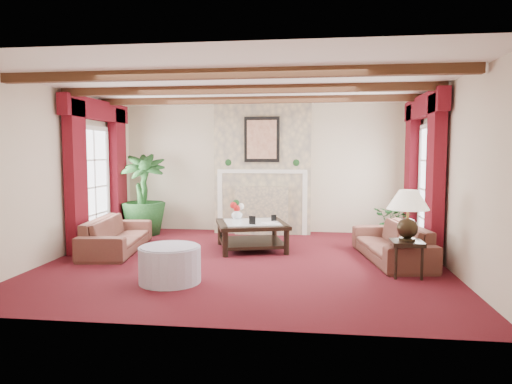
# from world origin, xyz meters

# --- Properties ---
(floor) EXTENTS (6.00, 6.00, 0.00)m
(floor) POSITION_xyz_m (0.00, 0.00, 0.00)
(floor) COLOR #420B12
(floor) RESTS_ON ground
(ceiling) EXTENTS (6.00, 6.00, 0.00)m
(ceiling) POSITION_xyz_m (0.00, 0.00, 2.70)
(ceiling) COLOR white
(ceiling) RESTS_ON floor
(back_wall) EXTENTS (6.00, 0.02, 2.70)m
(back_wall) POSITION_xyz_m (0.00, 2.75, 1.35)
(back_wall) COLOR beige
(back_wall) RESTS_ON ground
(left_wall) EXTENTS (0.02, 5.50, 2.70)m
(left_wall) POSITION_xyz_m (-3.00, 0.00, 1.35)
(left_wall) COLOR beige
(left_wall) RESTS_ON ground
(right_wall) EXTENTS (0.02, 5.50, 2.70)m
(right_wall) POSITION_xyz_m (3.00, 0.00, 1.35)
(right_wall) COLOR beige
(right_wall) RESTS_ON ground
(ceiling_beams) EXTENTS (6.00, 3.00, 0.12)m
(ceiling_beams) POSITION_xyz_m (0.00, 0.00, 2.64)
(ceiling_beams) COLOR #3E2413
(ceiling_beams) RESTS_ON ceiling
(fireplace) EXTENTS (2.00, 0.52, 2.70)m
(fireplace) POSITION_xyz_m (0.00, 2.55, 2.70)
(fireplace) COLOR tan
(fireplace) RESTS_ON ground
(french_door_left) EXTENTS (0.10, 1.10, 2.16)m
(french_door_left) POSITION_xyz_m (-2.97, 1.00, 2.13)
(french_door_left) COLOR white
(french_door_left) RESTS_ON ground
(french_door_right) EXTENTS (0.10, 1.10, 2.16)m
(french_door_right) POSITION_xyz_m (2.97, 1.00, 2.13)
(french_door_right) COLOR white
(french_door_right) RESTS_ON ground
(curtains_left) EXTENTS (0.20, 2.40, 2.55)m
(curtains_left) POSITION_xyz_m (-2.86, 1.00, 2.55)
(curtains_left) COLOR #520A14
(curtains_left) RESTS_ON ground
(curtains_right) EXTENTS (0.20, 2.40, 2.55)m
(curtains_right) POSITION_xyz_m (2.86, 1.00, 2.55)
(curtains_right) COLOR #520A14
(curtains_right) RESTS_ON ground
(sofa_left) EXTENTS (2.10, 1.06, 0.76)m
(sofa_left) POSITION_xyz_m (-2.29, 0.44, 0.38)
(sofa_left) COLOR #340E18
(sofa_left) RESTS_ON ground
(sofa_right) EXTENTS (2.14, 1.18, 0.77)m
(sofa_right) POSITION_xyz_m (2.27, 0.33, 0.38)
(sofa_right) COLOR #340E18
(sofa_right) RESTS_ON ground
(potted_palm) EXTENTS (1.79, 2.14, 0.93)m
(potted_palm) POSITION_xyz_m (-2.42, 1.99, 0.46)
(potted_palm) COLOR black
(potted_palm) RESTS_ON ground
(small_plant) EXTENTS (1.15, 1.20, 0.68)m
(small_plant) POSITION_xyz_m (2.57, 1.65, 0.34)
(small_plant) COLOR black
(small_plant) RESTS_ON ground
(coffee_table) EXTENTS (1.44, 1.44, 0.48)m
(coffee_table) POSITION_xyz_m (-0.01, 0.84, 0.24)
(coffee_table) COLOR black
(coffee_table) RESTS_ON ground
(side_table) EXTENTS (0.44, 0.44, 0.49)m
(side_table) POSITION_xyz_m (2.31, -0.62, 0.25)
(side_table) COLOR black
(side_table) RESTS_ON ground
(ottoman) EXTENTS (0.80, 0.80, 0.47)m
(ottoman) POSITION_xyz_m (-0.80, -1.29, 0.23)
(ottoman) COLOR #9D9BAF
(ottoman) RESTS_ON ground
(table_lamp) EXTENTS (0.56, 0.56, 0.71)m
(table_lamp) POSITION_xyz_m (2.31, -0.62, 0.85)
(table_lamp) COLOR black
(table_lamp) RESTS_ON side_table
(flower_vase) EXTENTS (0.26, 0.27, 0.20)m
(flower_vase) POSITION_xyz_m (-0.33, 1.19, 0.58)
(flower_vase) COLOR silver
(flower_vase) RESTS_ON coffee_table
(book) EXTENTS (0.25, 0.23, 0.31)m
(book) POSITION_xyz_m (0.24, 0.60, 0.63)
(book) COLOR black
(book) RESTS_ON coffee_table
(photo_frame_a) EXTENTS (0.12, 0.05, 0.15)m
(photo_frame_a) POSITION_xyz_m (0.04, 0.57, 0.55)
(photo_frame_a) COLOR black
(photo_frame_a) RESTS_ON coffee_table
(photo_frame_b) EXTENTS (0.09, 0.04, 0.12)m
(photo_frame_b) POSITION_xyz_m (0.36, 1.00, 0.54)
(photo_frame_b) COLOR black
(photo_frame_b) RESTS_ON coffee_table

